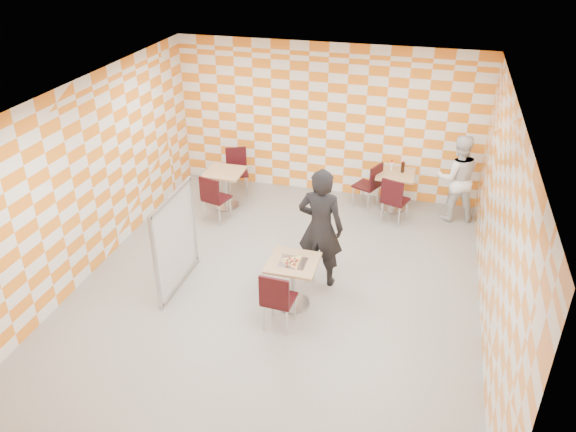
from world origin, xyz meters
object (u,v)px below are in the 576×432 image
object	(u,v)px
second_table	(395,185)
chair_empty_far	(237,167)
chair_empty_near	(213,196)
man_dark	(321,228)
chair_main_front	(277,297)
partition	(176,241)
man_white	(457,178)
sport_bottle	(391,166)
main_table	(293,276)
chair_second_front	(394,198)
chair_second_side	(371,183)
empty_table	(225,183)
soda_bottle	(403,167)

from	to	relation	value
second_table	chair_empty_far	size ratio (longest dim) A/B	0.81
chair_empty_near	man_dark	bearing A→B (deg)	-30.65
chair_main_front	partition	xyz separation A→B (m)	(-1.75, 0.63, 0.25)
chair_main_front	man_white	world-z (taller)	man_white
man_white	sport_bottle	distance (m)	1.23
man_dark	sport_bottle	size ratio (longest dim) A/B	9.56
main_table	chair_empty_far	distance (m)	3.94
main_table	chair_empty_near	bearing A→B (deg)	134.91
chair_empty_far	man_white	xyz separation A→B (m)	(4.27, -0.03, 0.28)
chair_main_front	chair_empty_near	distance (m)	3.28
chair_second_front	chair_second_side	world-z (taller)	same
empty_table	man_dark	xyz separation A→B (m)	(2.29, -1.98, 0.45)
chair_empty_near	chair_empty_far	world-z (taller)	same
main_table	chair_empty_far	size ratio (longest dim) A/B	0.81
partition	soda_bottle	size ratio (longest dim) A/B	6.74
chair_second_side	man_dark	size ratio (longest dim) A/B	0.48
chair_empty_near	sport_bottle	xyz separation A→B (m)	(3.04, 1.51, 0.29)
man_dark	soda_bottle	world-z (taller)	man_dark
chair_empty_far	sport_bottle	bearing A→B (deg)	3.42
chair_main_front	chair_empty_near	bearing A→B (deg)	126.64
chair_second_side	partition	world-z (taller)	partition
empty_table	partition	world-z (taller)	partition
second_table	chair_empty_far	world-z (taller)	chair_empty_far
second_table	sport_bottle	xyz separation A→B (m)	(-0.10, 0.12, 0.33)
empty_table	sport_bottle	xyz separation A→B (m)	(3.06, 0.88, 0.33)
soda_bottle	chair_empty_near	bearing A→B (deg)	-155.78
chair_second_front	chair_empty_near	xyz separation A→B (m)	(-3.18, -0.76, 0.00)
partition	second_table	bearing A→B (deg)	49.18
chair_second_front	man_dark	distance (m)	2.34
main_table	chair_second_front	bearing A→B (deg)	67.50
main_table	chair_empty_far	xyz separation A→B (m)	(-2.05, 3.36, 0.04)
chair_main_front	chair_empty_far	size ratio (longest dim) A/B	1.00
chair_second_front	soda_bottle	size ratio (longest dim) A/B	4.02
partition	man_white	bearing A→B (deg)	39.25
main_table	chair_second_side	xyz separation A→B (m)	(0.67, 3.32, 0.04)
chair_second_front	sport_bottle	size ratio (longest dim) A/B	4.62
empty_table	partition	bearing A→B (deg)	-85.10
chair_main_front	chair_empty_far	xyz separation A→B (m)	(-1.98, 3.96, 0.00)
chair_second_side	chair_empty_near	size ratio (longest dim) A/B	1.00
empty_table	chair_empty_far	distance (m)	0.70
soda_bottle	chair_main_front	bearing A→B (deg)	-107.63
partition	man_dark	size ratio (longest dim) A/B	0.81
chair_second_side	chair_empty_far	size ratio (longest dim) A/B	1.00
chair_empty_far	soda_bottle	bearing A→B (deg)	2.35
main_table	soda_bottle	xyz separation A→B (m)	(1.23, 3.50, 0.34)
man_dark	soda_bottle	size ratio (longest dim) A/B	8.31
chair_empty_far	sport_bottle	xyz separation A→B (m)	(3.06, 0.18, 0.29)
soda_bottle	man_dark	bearing A→B (deg)	-109.33
second_table	soda_bottle	distance (m)	0.37
empty_table	chair_second_side	xyz separation A→B (m)	(2.71, 0.66, 0.04)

